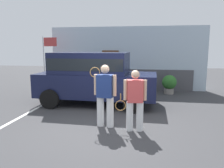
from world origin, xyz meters
name	(u,v)px	position (x,y,z in m)	size (l,w,h in m)	color
ground_plane	(105,127)	(0.00, 0.00, 0.00)	(40.00, 40.00, 0.00)	#38383A
parking_stripe_0	(36,108)	(-2.90, 1.50, 0.00)	(0.12, 4.40, 0.01)	silver
house_frontage	(126,60)	(-0.01, 6.08, 1.57)	(8.31, 0.40, 3.35)	silver
parked_suv	(94,76)	(-0.93, 2.52, 1.15)	(4.65, 2.26, 2.05)	#141938
tennis_player_man	(105,95)	(-0.02, 0.09, 0.92)	(0.78, 0.33, 1.76)	white
tennis_player_woman	(135,100)	(0.83, -0.11, 0.85)	(0.88, 0.30, 1.65)	white
potted_plant_by_porch	(169,83)	(2.21, 5.04, 0.51)	(0.70, 0.70, 0.93)	gray
flag_pole	(47,53)	(-4.09, 5.08, 1.96)	(0.80, 0.12, 2.82)	silver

